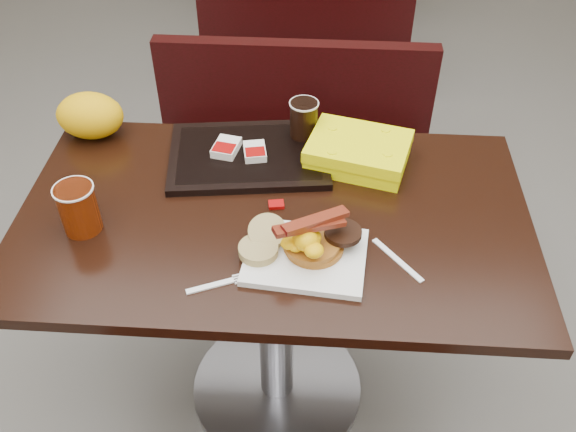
# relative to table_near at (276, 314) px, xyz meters

# --- Properties ---
(floor) EXTENTS (6.00, 7.00, 0.01)m
(floor) POSITION_rel_table_near_xyz_m (0.00, 0.00, -0.38)
(floor) COLOR slate
(floor) RESTS_ON ground
(table_near) EXTENTS (1.20, 0.70, 0.75)m
(table_near) POSITION_rel_table_near_xyz_m (0.00, 0.00, 0.00)
(table_near) COLOR black
(table_near) RESTS_ON floor
(bench_near_n) EXTENTS (1.00, 0.46, 0.72)m
(bench_near_n) POSITION_rel_table_near_xyz_m (0.00, 0.70, -0.02)
(bench_near_n) COLOR black
(bench_near_n) RESTS_ON floor
(bench_far_s) EXTENTS (1.00, 0.46, 0.72)m
(bench_far_s) POSITION_rel_table_near_xyz_m (0.00, 1.90, -0.02)
(bench_far_s) COLOR black
(bench_far_s) RESTS_ON floor
(platter) EXTENTS (0.28, 0.22, 0.02)m
(platter) POSITION_rel_table_near_xyz_m (0.08, -0.14, 0.38)
(platter) COLOR white
(platter) RESTS_ON table_near
(pancake_stack) EXTENTS (0.14, 0.14, 0.03)m
(pancake_stack) POSITION_rel_table_near_xyz_m (0.10, -0.12, 0.40)
(pancake_stack) COLOR #9B5419
(pancake_stack) RESTS_ON platter
(sausage_patty) EXTENTS (0.08, 0.08, 0.01)m
(sausage_patty) POSITION_rel_table_near_xyz_m (0.16, -0.11, 0.42)
(sausage_patty) COLOR black
(sausage_patty) RESTS_ON pancake_stack
(scrambled_eggs) EXTENTS (0.10, 0.08, 0.05)m
(scrambled_eggs) POSITION_rel_table_near_xyz_m (0.08, -0.16, 0.44)
(scrambled_eggs) COLOR #E6B404
(scrambled_eggs) RESTS_ON pancake_stack
(bacon_strips) EXTENTS (0.17, 0.13, 0.01)m
(bacon_strips) POSITION_rel_table_near_xyz_m (0.09, -0.14, 0.47)
(bacon_strips) COLOR #410407
(bacon_strips) RESTS_ON scrambled_eggs
(muffin_bottom) EXTENTS (0.11, 0.11, 0.02)m
(muffin_bottom) POSITION_rel_table_near_xyz_m (-0.02, -0.15, 0.40)
(muffin_bottom) COLOR tan
(muffin_bottom) RESTS_ON platter
(muffin_top) EXTENTS (0.09, 0.09, 0.05)m
(muffin_top) POSITION_rel_table_near_xyz_m (-0.00, -0.10, 0.41)
(muffin_top) COLOR tan
(muffin_top) RESTS_ON platter
(coffee_cup_near) EXTENTS (0.09, 0.09, 0.12)m
(coffee_cup_near) POSITION_rel_table_near_xyz_m (-0.43, -0.08, 0.43)
(coffee_cup_near) COLOR #862504
(coffee_cup_near) RESTS_ON table_near
(fork) EXTENTS (0.14, 0.08, 0.00)m
(fork) POSITION_rel_table_near_xyz_m (-0.11, -0.24, 0.38)
(fork) COLOR white
(fork) RESTS_ON table_near
(knife) EXTENTS (0.11, 0.13, 0.00)m
(knife) POSITION_rel_table_near_xyz_m (0.28, -0.14, 0.38)
(knife) COLOR white
(knife) RESTS_ON table_near
(condiment_ketchup) EXTENTS (0.04, 0.03, 0.01)m
(condiment_ketchup) POSITION_rel_table_near_xyz_m (0.00, 0.03, 0.38)
(condiment_ketchup) COLOR #8C0504
(condiment_ketchup) RESTS_ON table_near
(tray) EXTENTS (0.44, 0.34, 0.02)m
(tray) POSITION_rel_table_near_xyz_m (-0.08, 0.21, 0.38)
(tray) COLOR black
(tray) RESTS_ON table_near
(hashbrown_sleeve_left) EXTENTS (0.07, 0.09, 0.02)m
(hashbrown_sleeve_left) POSITION_rel_table_near_xyz_m (-0.14, 0.21, 0.40)
(hashbrown_sleeve_left) COLOR silver
(hashbrown_sleeve_left) RESTS_ON tray
(hashbrown_sleeve_right) EXTENTS (0.07, 0.08, 0.02)m
(hashbrown_sleeve_right) POSITION_rel_table_near_xyz_m (-0.06, 0.20, 0.40)
(hashbrown_sleeve_right) COLOR silver
(hashbrown_sleeve_right) RESTS_ON tray
(coffee_cup_far) EXTENTS (0.09, 0.09, 0.10)m
(coffee_cup_far) POSITION_rel_table_near_xyz_m (0.06, 0.29, 0.44)
(coffee_cup_far) COLOR black
(coffee_cup_far) RESTS_ON tray
(clamshell) EXTENTS (0.29, 0.24, 0.07)m
(clamshell) POSITION_rel_table_near_xyz_m (0.20, 0.21, 0.41)
(clamshell) COLOR #F9F604
(clamshell) RESTS_ON table_near
(paper_bag) EXTENTS (0.21, 0.18, 0.12)m
(paper_bag) POSITION_rel_table_near_xyz_m (-0.51, 0.28, 0.44)
(paper_bag) COLOR yellow
(paper_bag) RESTS_ON table_near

